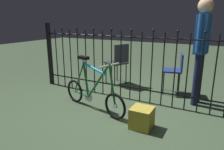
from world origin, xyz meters
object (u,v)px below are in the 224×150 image
object	(u,v)px
display_crate	(142,118)
bicycle	(93,92)
chair_navy	(176,69)
chair_charcoal	(118,60)
person_visitor	(202,43)

from	to	relation	value
display_crate	bicycle	bearing A→B (deg)	169.51
bicycle	chair_navy	xyz separation A→B (m)	(0.99, 1.44, 0.20)
bicycle	display_crate	world-z (taller)	bicycle
bicycle	chair_navy	world-z (taller)	bicycle
bicycle	chair_charcoal	bearing A→B (deg)	100.26
bicycle	person_visitor	distance (m)	1.96
display_crate	person_visitor	bearing A→B (deg)	66.93
chair_charcoal	display_crate	distance (m)	2.02
bicycle	display_crate	distance (m)	0.94
chair_navy	chair_charcoal	xyz separation A→B (m)	(-1.25, -0.01, 0.06)
person_visitor	display_crate	xyz separation A→B (m)	(-0.53, -1.25, -0.93)
person_visitor	display_crate	bearing A→B (deg)	-113.07
chair_navy	display_crate	world-z (taller)	chair_navy
chair_navy	person_visitor	size ratio (longest dim) A/B	0.45
display_crate	chair_charcoal	bearing A→B (deg)	126.25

